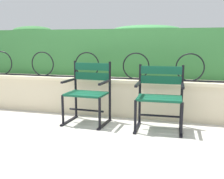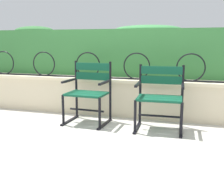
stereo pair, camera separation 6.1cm
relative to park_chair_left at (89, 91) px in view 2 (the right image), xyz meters
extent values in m
plane|color=#BCB7AD|center=(0.42, -0.33, -0.47)|extent=(60.00, 60.00, 0.00)
cube|color=beige|center=(0.42, 0.52, -0.20)|extent=(7.54, 0.35, 0.55)
cube|color=beige|center=(0.42, 0.52, 0.10)|extent=(7.54, 0.41, 0.05)
cylinder|color=black|center=(0.42, 0.45, 0.14)|extent=(7.00, 0.02, 0.02)
torus|color=black|center=(-1.79, 0.45, 0.34)|extent=(0.42, 0.02, 0.42)
torus|color=black|center=(-0.98, 0.45, 0.34)|extent=(0.42, 0.02, 0.42)
torus|color=black|center=(-0.18, 0.45, 0.34)|extent=(0.42, 0.02, 0.42)
torus|color=black|center=(0.62, 0.45, 0.34)|extent=(0.42, 0.02, 0.42)
torus|color=black|center=(1.43, 0.45, 0.34)|extent=(0.42, 0.02, 0.42)
cube|color=#387A3D|center=(0.42, 1.01, 0.52)|extent=(7.39, 0.62, 0.79)
ellipsoid|color=#377039|center=(-1.49, 1.01, 0.92)|extent=(0.78, 0.56, 0.17)
ellipsoid|color=#36753E|center=(0.69, 1.01, 0.92)|extent=(1.13, 0.56, 0.15)
cube|color=#0F4C33|center=(-0.01, -0.21, -0.03)|extent=(0.57, 0.16, 0.03)
cube|color=#0F4C33|center=(0.00, -0.08, -0.03)|extent=(0.57, 0.16, 0.03)
cube|color=#0F4C33|center=(0.00, 0.06, -0.03)|extent=(0.57, 0.16, 0.03)
cube|color=#0F4C33|center=(0.01, 0.16, 0.34)|extent=(0.56, 0.06, 0.11)
cube|color=#0F4C33|center=(0.01, 0.16, 0.20)|extent=(0.56, 0.06, 0.11)
cylinder|color=black|center=(0.29, 0.15, -0.02)|extent=(0.04, 0.04, 0.90)
cylinder|color=black|center=(0.27, -0.28, -0.25)|extent=(0.04, 0.04, 0.44)
cube|color=black|center=(0.28, -0.09, -0.46)|extent=(0.07, 0.52, 0.02)
cube|color=black|center=(0.28, -0.09, 0.15)|extent=(0.06, 0.40, 0.03)
cylinder|color=black|center=(-0.27, 0.18, -0.02)|extent=(0.04, 0.04, 0.90)
cylinder|color=black|center=(-0.30, -0.25, -0.25)|extent=(0.04, 0.04, 0.44)
cube|color=black|center=(-0.29, -0.06, -0.46)|extent=(0.07, 0.52, 0.02)
cube|color=black|center=(-0.29, -0.06, 0.15)|extent=(0.06, 0.40, 0.03)
cylinder|color=black|center=(0.00, -0.08, -0.27)|extent=(0.54, 0.06, 0.03)
cube|color=#0F4C33|center=(1.05, -0.24, -0.03)|extent=(0.59, 0.15, 0.03)
cube|color=#0F4C33|center=(1.05, -0.10, -0.03)|extent=(0.59, 0.15, 0.03)
cube|color=#0F4C33|center=(1.04, 0.03, -0.03)|extent=(0.59, 0.15, 0.03)
cube|color=#0F4C33|center=(1.04, 0.14, 0.32)|extent=(0.59, 0.05, 0.11)
cube|color=#0F4C33|center=(1.04, 0.14, 0.18)|extent=(0.59, 0.05, 0.11)
cylinder|color=black|center=(1.33, 0.15, -0.04)|extent=(0.04, 0.04, 0.87)
cylinder|color=black|center=(1.35, -0.28, -0.25)|extent=(0.04, 0.04, 0.44)
cube|color=black|center=(1.34, -0.09, -0.46)|extent=(0.06, 0.52, 0.02)
cube|color=black|center=(1.34, -0.09, 0.15)|extent=(0.05, 0.40, 0.03)
cylinder|color=black|center=(0.75, 0.12, -0.04)|extent=(0.04, 0.04, 0.87)
cylinder|color=black|center=(0.76, -0.31, -0.25)|extent=(0.04, 0.04, 0.44)
cube|color=black|center=(0.76, -0.12, -0.46)|extent=(0.06, 0.52, 0.02)
cube|color=black|center=(0.76, -0.12, 0.15)|extent=(0.05, 0.40, 0.03)
cylinder|color=black|center=(1.05, -0.10, -0.27)|extent=(0.56, 0.05, 0.03)
camera|label=1|loc=(1.37, -3.70, 0.72)|focal=43.61mm
camera|label=2|loc=(1.43, -3.68, 0.72)|focal=43.61mm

